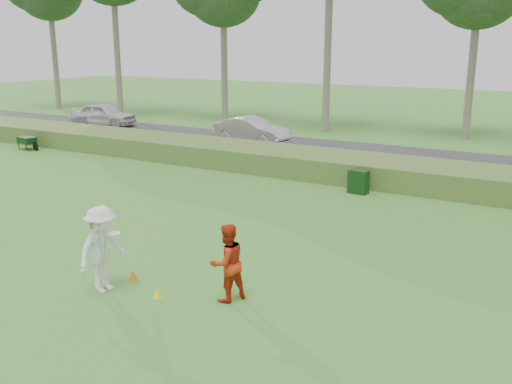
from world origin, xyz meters
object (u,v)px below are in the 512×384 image
Objects in this scene: player_red at (227,263)px; player_white at (102,249)px; utility_cabinet at (358,182)px; car_left at (103,114)px; cone_orange at (133,275)px; car_mid at (252,130)px; cone_yellow at (157,293)px.

player_white is at bearing -45.40° from player_red.
car_left reaches higher than utility_cabinet.
cone_orange is (-2.50, -0.21, -0.74)m from player_red.
player_red is at bearing 4.83° from cone_orange.
player_white is 0.46× the size of car_left.
player_white reaches higher than cone_orange.
utility_cabinet is (1.85, 10.08, 0.31)m from cone_orange.
player_red is 1.97× the size of utility_cabinet.
utility_cabinet is (-0.65, 9.87, -0.42)m from player_red.
car_left is 1.00× the size of car_mid.
utility_cabinet is 21.66m from car_left.
car_mid is (11.71, -0.96, -0.02)m from car_left.
player_red reaches higher than car_left.
player_white is 1.55m from cone_yellow.
player_white is 8.80× the size of cone_yellow.
car_mid is at bearing -105.02° from car_left.
car_mid is at bearing 146.95° from utility_cabinet.
player_white is 0.46× the size of car_mid.
utility_cabinet is at bearing 86.03° from cone_yellow.
cone_yellow is at bearing -143.56° from car_left.
utility_cabinet reaches higher than cone_yellow.
cone_yellow is 19.04m from car_mid.
player_red is 27.33m from car_left.
player_red is at bearing -145.68° from car_mid.
cone_yellow is 26.76m from car_left.
cone_yellow is at bearing -39.51° from player_red.
cone_orange is at bearing -94.71° from utility_cabinet.
car_mid is (-8.51, 6.82, 0.33)m from utility_cabinet.
car_left is at bearing -105.87° from player_red.
cone_orange is 25.63m from car_left.
player_red is 0.40× the size of car_mid.
player_white is at bearing -94.71° from utility_cabinet.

